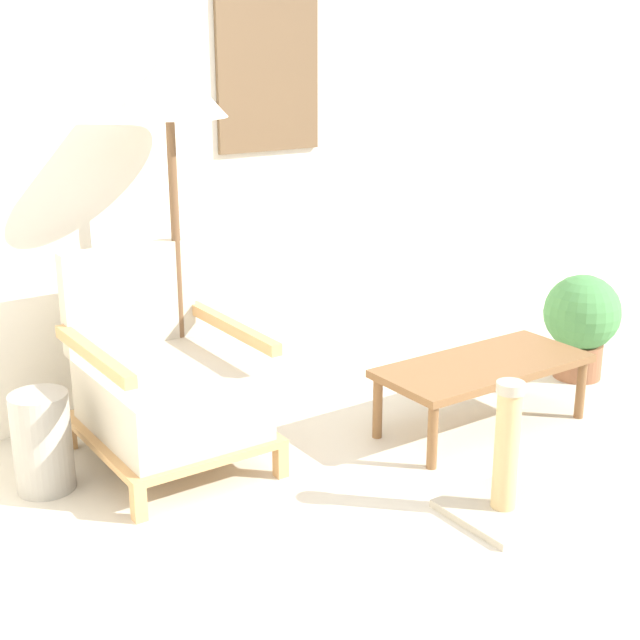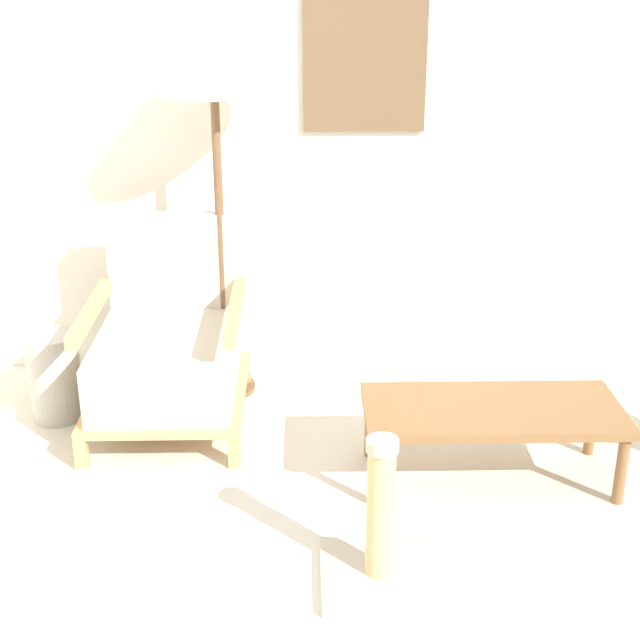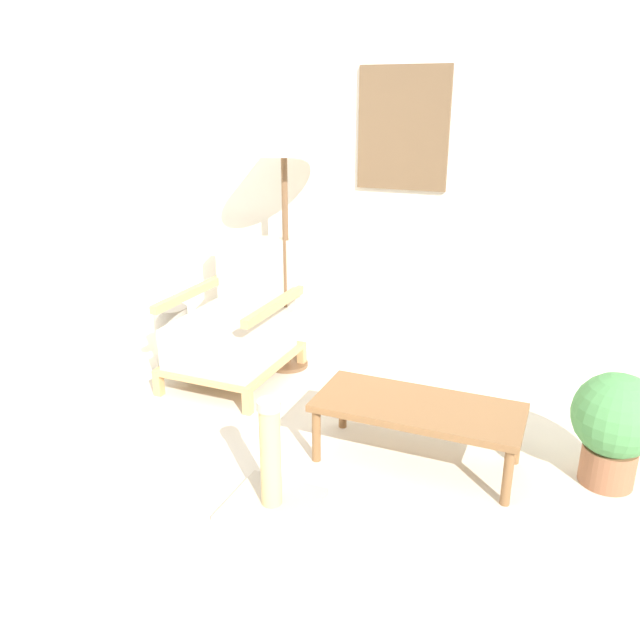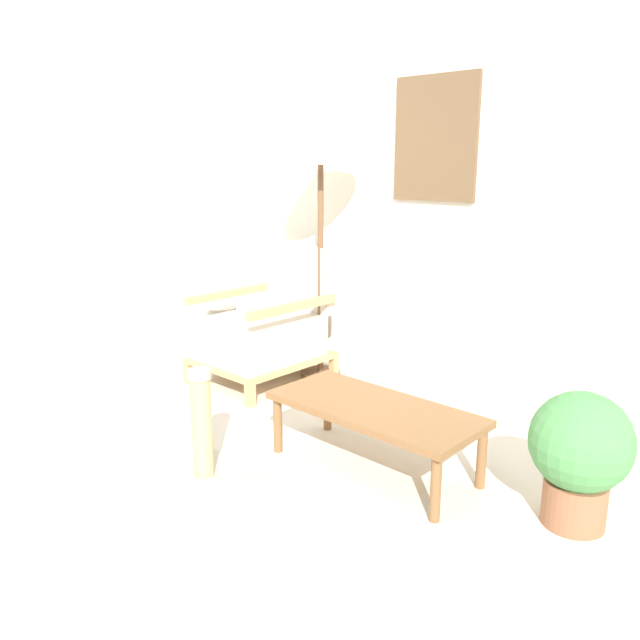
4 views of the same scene
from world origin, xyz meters
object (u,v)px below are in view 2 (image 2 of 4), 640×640
armchair (168,351)px  vase (55,376)px  scratching_post (379,542)px  floor_lamp (213,77)px  coffee_table (492,415)px

armchair → vase: armchair is taller
armchair → vase: (-0.52, 0.03, -0.13)m
armchair → scratching_post: 1.43m
floor_lamp → armchair: bearing=-127.0°
armchair → scratching_post: armchair is taller
floor_lamp → scratching_post: bearing=-66.8°
floor_lamp → vase: bearing=-160.3°
coffee_table → scratching_post: (-0.49, -0.62, -0.13)m
coffee_table → scratching_post: scratching_post is taller
coffee_table → vase: (-1.85, 0.55, -0.08)m
floor_lamp → scratching_post: 2.05m
vase → armchair: bearing=-3.6°
scratching_post → floor_lamp: bearing=113.2°
floor_lamp → scratching_post: size_ratio=3.14×
scratching_post → vase: bearing=139.1°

